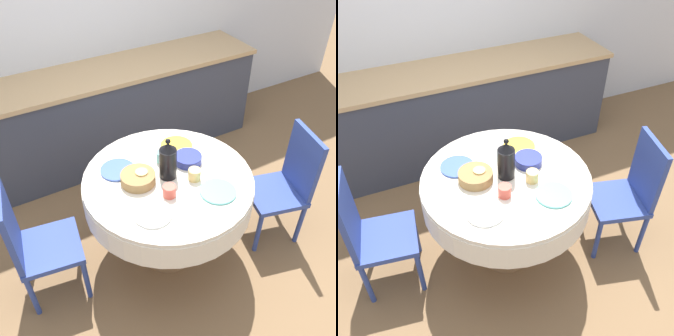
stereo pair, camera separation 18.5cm
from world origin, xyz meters
TOP-DOWN VIEW (x-y plane):
  - ground_plane at (0.00, 0.00)m, footprint 12.00×12.00m
  - wall_back at (0.00, 1.72)m, footprint 7.00×0.05m
  - kitchen_counter at (0.00, 1.38)m, footprint 3.24×0.64m
  - dining_table at (0.00, 0.00)m, footprint 1.15×1.15m
  - chair_left at (0.89, -0.23)m, footprint 0.49×0.49m
  - chair_right at (-0.91, 0.13)m, footprint 0.45×0.45m
  - plate_near_left at (-0.24, -0.25)m, footprint 0.23×0.23m
  - cup_near_left at (-0.08, -0.16)m, footprint 0.08×0.08m
  - plate_near_right at (0.20, -0.28)m, footprint 0.23×0.23m
  - cup_near_right at (0.14, -0.10)m, footprint 0.08×0.08m
  - plate_far_left at (-0.26, 0.23)m, footprint 0.23×0.23m
  - cup_far_left at (-0.16, 0.06)m, footprint 0.08×0.08m
  - plate_far_right at (0.22, 0.27)m, footprint 0.23×0.23m
  - cup_far_right at (0.05, 0.17)m, footprint 0.08×0.08m
  - coffee_carafe at (0.01, 0.01)m, footprint 0.12×0.12m
  - bread_basket at (-0.19, 0.05)m, footprint 0.23×0.23m
  - fruit_bowl at (0.20, 0.07)m, footprint 0.19×0.19m

SIDE VIEW (x-z plane):
  - ground_plane at x=0.00m, z-range 0.00..0.00m
  - kitchen_counter at x=0.00m, z-range 0.00..0.93m
  - chair_left at x=0.89m, z-range 0.04..0.98m
  - chair_right at x=-0.91m, z-range 0.04..0.98m
  - dining_table at x=0.00m, z-range 0.25..1.02m
  - plate_near_left at x=-0.24m, z-range 0.77..0.78m
  - plate_near_right at x=0.20m, z-range 0.77..0.78m
  - plate_far_left at x=-0.26m, z-range 0.77..0.78m
  - plate_far_right at x=0.22m, z-range 0.77..0.78m
  - fruit_bowl at x=0.20m, z-range 0.77..0.82m
  - bread_basket at x=-0.19m, z-range 0.77..0.83m
  - cup_near_left at x=-0.08m, z-range 0.77..0.84m
  - cup_near_right at x=0.14m, z-range 0.77..0.84m
  - cup_far_left at x=-0.16m, z-range 0.77..0.84m
  - cup_far_right at x=0.05m, z-range 0.77..0.84m
  - coffee_carafe at x=0.01m, z-range 0.75..1.05m
  - wall_back at x=0.00m, z-range 0.00..2.60m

